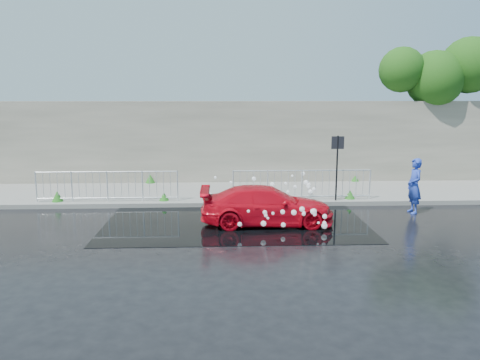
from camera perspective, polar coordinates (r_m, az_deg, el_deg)
name	(u,v)px	position (r m, az deg, el deg)	size (l,w,h in m)	color
ground	(219,230)	(13.78, -2.54, -6.16)	(90.00, 90.00, 0.00)	black
pavement	(219,193)	(18.61, -2.52, -1.58)	(30.00, 4.00, 0.15)	slate
curb	(219,204)	(16.66, -2.53, -2.97)	(30.00, 0.25, 0.16)	slate
retaining_wall	(219,142)	(20.51, -2.56, 4.69)	(30.00, 0.60, 3.50)	#6C695B
puddle	(235,221)	(14.74, -0.58, -5.02)	(8.00, 5.00, 0.01)	black
sign_post	(337,157)	(16.97, 11.77, 2.71)	(0.45, 0.06, 2.50)	black
tree	(442,73)	(22.83, 23.36, 11.92)	(5.22, 2.49, 6.43)	#332114
railing_left	(107,185)	(17.34, -15.88, -0.62)	(5.05, 0.05, 1.10)	silver
railing_right	(302,184)	(17.12, 7.55, -0.45)	(5.05, 0.05, 1.10)	silver
weeds	(208,190)	(18.04, -3.95, -1.18)	(12.17, 3.93, 0.38)	#255617
water_spray	(280,200)	(15.04, 4.88, -2.41)	(3.71, 5.54, 0.99)	white
red_car	(267,205)	(14.30, 3.29, -3.12)	(1.64, 4.04, 1.17)	red
person	(414,186)	(16.61, 20.48, -0.68)	(0.68, 0.44, 1.85)	#243FB7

